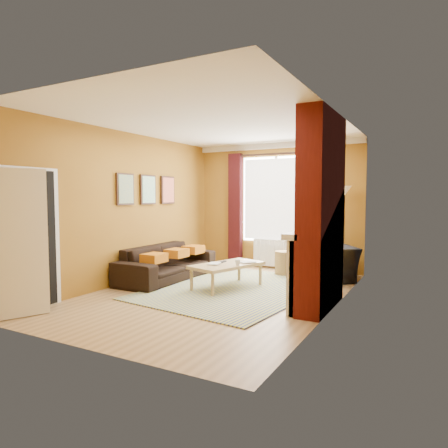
{
  "coord_description": "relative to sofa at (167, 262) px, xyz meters",
  "views": [
    {
      "loc": [
        3.2,
        -5.69,
        1.62
      ],
      "look_at": [
        0.0,
        0.25,
        1.15
      ],
      "focal_mm": 32.0,
      "sensor_mm": 36.0,
      "label": 1
    }
  ],
  "objects": [
    {
      "name": "striped_rug",
      "position": [
        1.58,
        -0.12,
        -0.32
      ],
      "size": [
        2.84,
        3.67,
        0.02
      ],
      "rotation": [
        0.0,
        0.0,
        -0.12
      ],
      "color": "#314089",
      "rests_on": "ground"
    },
    {
      "name": "sofa",
      "position": [
        0.0,
        0.0,
        0.0
      ],
      "size": [
        0.91,
        2.28,
        0.66
      ],
      "primitive_type": "imported",
      "rotation": [
        0.0,
        0.0,
        1.58
      ],
      "color": "black",
      "rests_on": "ground"
    },
    {
      "name": "floor_lamp",
      "position": [
        2.97,
        1.84,
        1.11
      ],
      "size": [
        0.36,
        0.36,
        1.82
      ],
      "rotation": [
        0.0,
        0.0,
        -0.43
      ],
      "color": "black",
      "rests_on": "ground"
    },
    {
      "name": "room_walls",
      "position": [
        2.05,
        -0.28,
        1.05
      ],
      "size": [
        3.82,
        5.54,
        2.83
      ],
      "color": "#91631C",
      "rests_on": "ground"
    },
    {
      "name": "mug",
      "position": [
        1.61,
        -0.18,
        0.15
      ],
      "size": [
        0.11,
        0.11,
        0.09
      ],
      "primitive_type": "imported",
      "rotation": [
        0.0,
        0.0,
        -0.12
      ],
      "color": "#999999",
      "rests_on": "coffee_table"
    },
    {
      "name": "armchair",
      "position": [
        2.75,
        1.28,
        0.01
      ],
      "size": [
        1.39,
        1.36,
        0.68
      ],
      "primitive_type": "imported",
      "rotation": [
        0.0,
        0.0,
        3.8
      ],
      "color": "black",
      "rests_on": "ground"
    },
    {
      "name": "wicker_stool",
      "position": [
        1.85,
        1.51,
        -0.09
      ],
      "size": [
        0.49,
        0.49,
        0.49
      ],
      "rotation": [
        0.0,
        0.0,
        0.28
      ],
      "color": "olive",
      "rests_on": "ground"
    },
    {
      "name": "book_a",
      "position": [
        1.13,
        -0.32,
        0.12
      ],
      "size": [
        0.24,
        0.29,
        0.02
      ],
      "primitive_type": "imported",
      "rotation": [
        0.0,
        0.0,
        0.24
      ],
      "color": "#999999",
      "rests_on": "coffee_table"
    },
    {
      "name": "book_b",
      "position": [
        1.58,
        0.19,
        0.12
      ],
      "size": [
        0.32,
        0.34,
        0.02
      ],
      "primitive_type": "imported",
      "rotation": [
        0.0,
        0.0,
        -0.59
      ],
      "color": "#999999",
      "rests_on": "coffee_table"
    },
    {
      "name": "coffee_table",
      "position": [
        1.38,
        -0.12,
        0.06
      ],
      "size": [
        1.01,
        1.45,
        0.44
      ],
      "rotation": [
        0.0,
        0.0,
        -0.3
      ],
      "color": "tan",
      "rests_on": "ground"
    },
    {
      "name": "tv_remote",
      "position": [
        1.25,
        -0.04,
        0.12
      ],
      "size": [
        0.06,
        0.18,
        0.02
      ],
      "rotation": [
        0.0,
        0.0,
        0.04
      ],
      "color": "#242427",
      "rests_on": "coffee_table"
    },
    {
      "name": "ground",
      "position": [
        1.42,
        -0.56,
        -0.33
      ],
      "size": [
        5.5,
        5.5,
        0.0
      ],
      "primitive_type": "plane",
      "color": "olive",
      "rests_on": "ground"
    }
  ]
}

